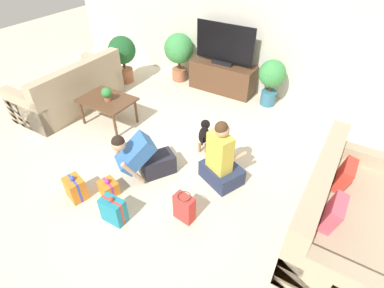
# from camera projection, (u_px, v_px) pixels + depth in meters

# --- Properties ---
(ground_plane) EXTENTS (16.00, 16.00, 0.00)m
(ground_plane) POSITION_uv_depth(u_px,v_px,m) (168.00, 158.00, 4.47)
(ground_plane) COLOR beige
(wall_back) EXTENTS (8.40, 0.06, 2.60)m
(wall_back) POSITION_uv_depth(u_px,v_px,m) (248.00, 23.00, 5.43)
(wall_back) COLOR beige
(wall_back) RESTS_ON ground_plane
(sofa_left) EXTENTS (0.93, 1.89, 0.87)m
(sofa_left) POSITION_uv_depth(u_px,v_px,m) (71.00, 91.00, 5.47)
(sofa_left) COLOR tan
(sofa_left) RESTS_ON ground_plane
(sofa_right) EXTENTS (0.93, 1.89, 0.87)m
(sofa_right) POSITION_uv_depth(u_px,v_px,m) (342.00, 215.00, 3.24)
(sofa_right) COLOR tan
(sofa_right) RESTS_ON ground_plane
(coffee_table) EXTENTS (0.87, 0.63, 0.46)m
(coffee_table) POSITION_uv_depth(u_px,v_px,m) (107.00, 102.00, 4.96)
(coffee_table) COLOR brown
(coffee_table) RESTS_ON ground_plane
(tv_console) EXTENTS (1.30, 0.46, 0.57)m
(tv_console) POSITION_uv_depth(u_px,v_px,m) (222.00, 77.00, 5.98)
(tv_console) COLOR brown
(tv_console) RESTS_ON ground_plane
(tv) EXTENTS (1.18, 0.20, 0.76)m
(tv) POSITION_uv_depth(u_px,v_px,m) (224.00, 46.00, 5.59)
(tv) COLOR black
(tv) RESTS_ON tv_console
(potted_plant_back_left) EXTENTS (0.60, 0.60, 0.99)m
(potted_plant_back_left) POSITION_uv_depth(u_px,v_px,m) (179.00, 51.00, 6.14)
(potted_plant_back_left) COLOR #A36042
(potted_plant_back_left) RESTS_ON ground_plane
(potted_plant_back_right) EXTENTS (0.48, 0.48, 0.87)m
(potted_plant_back_right) POSITION_uv_depth(u_px,v_px,m) (272.00, 78.00, 5.37)
(potted_plant_back_right) COLOR #336B84
(potted_plant_back_right) RESTS_ON ground_plane
(potted_plant_corner_left) EXTENTS (0.55, 0.55, 0.96)m
(potted_plant_corner_left) POSITION_uv_depth(u_px,v_px,m) (123.00, 54.00, 6.10)
(potted_plant_corner_left) COLOR #A36042
(potted_plant_corner_left) RESTS_ON ground_plane
(person_kneeling) EXTENTS (0.67, 0.81, 0.77)m
(person_kneeling) POSITION_uv_depth(u_px,v_px,m) (144.00, 157.00, 3.97)
(person_kneeling) COLOR #23232D
(person_kneeling) RESTS_ON ground_plane
(person_sitting) EXTENTS (0.64, 0.60, 0.97)m
(person_sitting) POSITION_uv_depth(u_px,v_px,m) (221.00, 161.00, 3.89)
(person_sitting) COLOR #283351
(person_sitting) RESTS_ON ground_plane
(dog) EXTENTS (0.30, 0.53, 0.36)m
(dog) POSITION_uv_depth(u_px,v_px,m) (204.00, 133.00, 4.56)
(dog) COLOR black
(dog) RESTS_ON ground_plane
(gift_box_a) EXTENTS (0.29, 0.17, 0.38)m
(gift_box_a) POSITION_uv_depth(u_px,v_px,m) (113.00, 210.00, 3.48)
(gift_box_a) COLOR teal
(gift_box_a) RESTS_ON ground_plane
(gift_box_b) EXTENTS (0.28, 0.26, 0.25)m
(gift_box_b) POSITION_uv_depth(u_px,v_px,m) (109.00, 188.00, 3.85)
(gift_box_b) COLOR orange
(gift_box_b) RESTS_ON ground_plane
(gift_box_c) EXTENTS (0.30, 0.26, 0.37)m
(gift_box_c) POSITION_uv_depth(u_px,v_px,m) (75.00, 188.00, 3.77)
(gift_box_c) COLOR orange
(gift_box_c) RESTS_ON ground_plane
(gift_bag_a) EXTENTS (0.26, 0.17, 0.38)m
(gift_bag_a) POSITION_uv_depth(u_px,v_px,m) (184.00, 208.00, 3.48)
(gift_bag_a) COLOR red
(gift_bag_a) RESTS_ON ground_plane
(mug) EXTENTS (0.12, 0.08, 0.09)m
(mug) POSITION_uv_depth(u_px,v_px,m) (107.00, 94.00, 4.96)
(mug) COLOR #B23D38
(mug) RESTS_ON coffee_table
(tabletop_plant) EXTENTS (0.17, 0.17, 0.22)m
(tabletop_plant) POSITION_uv_depth(u_px,v_px,m) (107.00, 94.00, 4.82)
(tabletop_plant) COLOR #A36042
(tabletop_plant) RESTS_ON coffee_table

